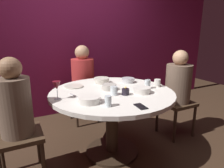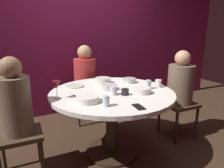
{
  "view_description": "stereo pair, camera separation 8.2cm",
  "coord_description": "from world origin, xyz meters",
  "px_view_note": "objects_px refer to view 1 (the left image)",
  "views": [
    {
      "loc": [
        -0.94,
        -1.84,
        1.37
      ],
      "look_at": [
        0.0,
        0.0,
        0.82
      ],
      "focal_mm": 31.95,
      "sensor_mm": 36.0,
      "label": 1
    },
    {
      "loc": [
        -0.86,
        -1.87,
        1.37
      ],
      "look_at": [
        0.0,
        0.0,
        0.82
      ],
      "focal_mm": 31.95,
      "sensor_mm": 36.0,
      "label": 2
    }
  ],
  "objects_px": {
    "bowl_small_white": "(89,99)",
    "bowl_salad_center": "(102,80)",
    "bowl_serving_large": "(128,80)",
    "bowl_rice_portion": "(109,87)",
    "candle_holder": "(125,92)",
    "bowl_sauce_side": "(142,90)",
    "seated_diner_back": "(83,76)",
    "dinner_plate": "(74,86)",
    "dining_table": "(112,104)",
    "wine_glass": "(57,86)",
    "seated_diner_left": "(15,108)",
    "cup_near_candle": "(157,83)",
    "cup_by_right_diner": "(114,91)",
    "cup_by_left_diner": "(147,84)",
    "cell_phone": "(141,106)",
    "cup_center_front": "(108,101)",
    "seated_diner_right": "(178,84)"
  },
  "relations": [
    {
      "from": "bowl_small_white",
      "to": "bowl_salad_center",
      "type": "bearing_deg",
      "value": 56.74
    },
    {
      "from": "bowl_serving_large",
      "to": "bowl_rice_portion",
      "type": "height_order",
      "value": "bowl_rice_portion"
    },
    {
      "from": "candle_holder",
      "to": "bowl_sauce_side",
      "type": "bearing_deg",
      "value": -5.41
    },
    {
      "from": "candle_holder",
      "to": "bowl_salad_center",
      "type": "xyz_separation_m",
      "value": [
        -0.02,
        0.55,
        0.0
      ]
    },
    {
      "from": "seated_diner_back",
      "to": "dinner_plate",
      "type": "xyz_separation_m",
      "value": [
        -0.32,
        -0.61,
        0.02
      ]
    },
    {
      "from": "seated_diner_back",
      "to": "bowl_rice_portion",
      "type": "relative_size",
      "value": 7.34
    },
    {
      "from": "dining_table",
      "to": "wine_glass",
      "type": "bearing_deg",
      "value": -179.59
    },
    {
      "from": "bowl_serving_large",
      "to": "candle_holder",
      "type": "bearing_deg",
      "value": -124.34
    },
    {
      "from": "seated_diner_left",
      "to": "candle_holder",
      "type": "xyz_separation_m",
      "value": [
        1.01,
        -0.18,
        0.06
      ]
    },
    {
      "from": "wine_glass",
      "to": "dinner_plate",
      "type": "distance_m",
      "value": 0.46
    },
    {
      "from": "cup_near_candle",
      "to": "cup_by_right_diner",
      "type": "bearing_deg",
      "value": -175.48
    },
    {
      "from": "dining_table",
      "to": "candle_holder",
      "type": "distance_m",
      "value": 0.26
    },
    {
      "from": "seated_diner_left",
      "to": "cup_by_right_diner",
      "type": "height_order",
      "value": "seated_diner_left"
    },
    {
      "from": "wine_glass",
      "to": "cup_by_left_diner",
      "type": "height_order",
      "value": "wine_glass"
    },
    {
      "from": "cell_phone",
      "to": "bowl_salad_center",
      "type": "bearing_deg",
      "value": 92.35
    },
    {
      "from": "candle_holder",
      "to": "dinner_plate",
      "type": "relative_size",
      "value": 0.4
    },
    {
      "from": "cell_phone",
      "to": "cup_near_candle",
      "type": "distance_m",
      "value": 0.71
    },
    {
      "from": "bowl_sauce_side",
      "to": "cup_near_candle",
      "type": "bearing_deg",
      "value": 21.38
    },
    {
      "from": "bowl_serving_large",
      "to": "bowl_sauce_side",
      "type": "xyz_separation_m",
      "value": [
        -0.1,
        -0.44,
        0.0
      ]
    },
    {
      "from": "candle_holder",
      "to": "bowl_rice_portion",
      "type": "relative_size",
      "value": 0.54
    },
    {
      "from": "cup_center_front",
      "to": "cup_by_left_diner",
      "type": "bearing_deg",
      "value": 25.06
    },
    {
      "from": "seated_diner_back",
      "to": "dinner_plate",
      "type": "relative_size",
      "value": 5.44
    },
    {
      "from": "wine_glass",
      "to": "seated_diner_left",
      "type": "bearing_deg",
      "value": 179.35
    },
    {
      "from": "bowl_salad_center",
      "to": "cup_center_front",
      "type": "xyz_separation_m",
      "value": [
        -0.28,
        -0.76,
        0.01
      ]
    },
    {
      "from": "cup_center_front",
      "to": "seated_diner_back",
      "type": "bearing_deg",
      "value": 80.15
    },
    {
      "from": "dining_table",
      "to": "cup_center_front",
      "type": "height_order",
      "value": "cup_center_front"
    },
    {
      "from": "bowl_small_white",
      "to": "cell_phone",
      "type": "bearing_deg",
      "value": -40.61
    },
    {
      "from": "dining_table",
      "to": "cup_center_front",
      "type": "distance_m",
      "value": 0.49
    },
    {
      "from": "seated_diner_right",
      "to": "cup_center_front",
      "type": "height_order",
      "value": "seated_diner_right"
    },
    {
      "from": "bowl_small_white",
      "to": "bowl_rice_portion",
      "type": "relative_size",
      "value": 1.3
    },
    {
      "from": "seated_diner_right",
      "to": "cup_near_candle",
      "type": "bearing_deg",
      "value": 10.51
    },
    {
      "from": "cell_phone",
      "to": "bowl_sauce_side",
      "type": "xyz_separation_m",
      "value": [
        0.25,
        0.33,
        0.03
      ]
    },
    {
      "from": "seated_diner_back",
      "to": "bowl_rice_portion",
      "type": "xyz_separation_m",
      "value": [
        0.0,
        -0.89,
        0.05
      ]
    },
    {
      "from": "dinner_plate",
      "to": "bowl_small_white",
      "type": "xyz_separation_m",
      "value": [
        -0.03,
        -0.58,
        0.02
      ]
    },
    {
      "from": "bowl_serving_large",
      "to": "bowl_sauce_side",
      "type": "height_order",
      "value": "bowl_sauce_side"
    },
    {
      "from": "seated_diner_left",
      "to": "cell_phone",
      "type": "height_order",
      "value": "seated_diner_left"
    },
    {
      "from": "seated_diner_right",
      "to": "dinner_plate",
      "type": "distance_m",
      "value": 1.33
    },
    {
      "from": "seated_diner_left",
      "to": "bowl_sauce_side",
      "type": "distance_m",
      "value": 1.22
    },
    {
      "from": "bowl_rice_portion",
      "to": "cup_center_front",
      "type": "bearing_deg",
      "value": -117.36
    },
    {
      "from": "wine_glass",
      "to": "bowl_serving_large",
      "type": "relative_size",
      "value": 1.08
    },
    {
      "from": "cup_by_right_diner",
      "to": "cup_center_front",
      "type": "bearing_deg",
      "value": -126.35
    },
    {
      "from": "cup_by_left_diner",
      "to": "cup_center_front",
      "type": "relative_size",
      "value": 1.05
    },
    {
      "from": "seated_diner_back",
      "to": "bowl_serving_large",
      "type": "relative_size",
      "value": 7.25
    },
    {
      "from": "cell_phone",
      "to": "cup_by_left_diner",
      "type": "distance_m",
      "value": 0.59
    },
    {
      "from": "seated_diner_left",
      "to": "bowl_serving_large",
      "type": "distance_m",
      "value": 1.33
    },
    {
      "from": "wine_glass",
      "to": "cup_near_candle",
      "type": "height_order",
      "value": "wine_glass"
    },
    {
      "from": "seated_diner_left",
      "to": "bowl_rice_portion",
      "type": "distance_m",
      "value": 0.96
    },
    {
      "from": "dinner_plate",
      "to": "bowl_serving_large",
      "type": "distance_m",
      "value": 0.68
    },
    {
      "from": "cell_phone",
      "to": "cup_center_front",
      "type": "distance_m",
      "value": 0.28
    },
    {
      "from": "dining_table",
      "to": "dinner_plate",
      "type": "distance_m",
      "value": 0.5
    }
  ]
}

